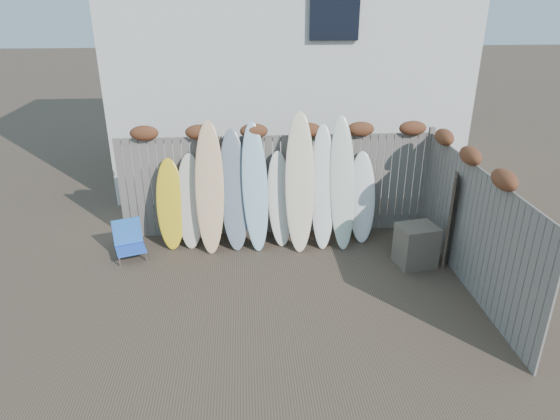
{
  "coord_description": "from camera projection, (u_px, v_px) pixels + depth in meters",
  "views": [
    {
      "loc": [
        -0.58,
        -6.68,
        4.45
      ],
      "look_at": [
        0.0,
        1.2,
        1.0
      ],
      "focal_mm": 32.0,
      "sensor_mm": 36.0,
      "label": 1
    }
  ],
  "objects": [
    {
      "name": "right_fence",
      "position": [
        473.0,
        220.0,
        7.9
      ],
      "size": [
        0.28,
        4.4,
        2.24
      ],
      "color": "slate",
      "rests_on": "ground"
    },
    {
      "name": "surfboard_2",
      "position": [
        210.0,
        188.0,
        9.11
      ],
      "size": [
        0.54,
        0.83,
        2.35
      ],
      "primitive_type": "ellipsoid",
      "rotation": [
        -0.31,
        0.0,
        -0.02
      ],
      "color": "tan",
      "rests_on": "ground"
    },
    {
      "name": "house",
      "position": [
        284.0,
        46.0,
        12.61
      ],
      "size": [
        8.5,
        5.5,
        6.33
      ],
      "color": "silver",
      "rests_on": "ground"
    },
    {
      "name": "back_fence",
      "position": [
        279.0,
        177.0,
        9.64
      ],
      "size": [
        6.05,
        0.28,
        2.24
      ],
      "color": "slate",
      "rests_on": "ground"
    },
    {
      "name": "surfboard_3",
      "position": [
        234.0,
        190.0,
        9.23
      ],
      "size": [
        0.59,
        0.81,
        2.18
      ],
      "primitive_type": "ellipsoid",
      "rotation": [
        -0.31,
        0.0,
        0.08
      ],
      "color": "slate",
      "rests_on": "ground"
    },
    {
      "name": "ground",
      "position": [
        286.0,
        298.0,
        7.92
      ],
      "size": [
        80.0,
        80.0,
        0.0
      ],
      "primitive_type": "plane",
      "color": "#493A2D"
    },
    {
      "name": "surfboard_7",
      "position": [
        323.0,
        187.0,
        9.28
      ],
      "size": [
        0.51,
        0.82,
        2.25
      ],
      "primitive_type": "ellipsoid",
      "rotation": [
        -0.31,
        0.0,
        -0.06
      ],
      "color": "white",
      "rests_on": "ground"
    },
    {
      "name": "surfboard_5",
      "position": [
        280.0,
        199.0,
        9.41
      ],
      "size": [
        0.53,
        0.67,
        1.75
      ],
      "primitive_type": "ellipsoid",
      "rotation": [
        -0.31,
        0.0,
        0.1
      ],
      "color": "silver",
      "rests_on": "ground"
    },
    {
      "name": "lattice_panel",
      "position": [
        451.0,
        213.0,
        8.92
      ],
      "size": [
        0.51,
        1.03,
        1.68
      ],
      "primitive_type": "cube",
      "rotation": [
        0.0,
        0.0,
        -0.43
      ],
      "color": "#3F2F26",
      "rests_on": "ground"
    },
    {
      "name": "surfboard_1",
      "position": [
        190.0,
        201.0,
        9.33
      ],
      "size": [
        0.52,
        0.64,
        1.73
      ],
      "primitive_type": "ellipsoid",
      "rotation": [
        -0.31,
        0.0,
        -0.03
      ],
      "color": "beige",
      "rests_on": "ground"
    },
    {
      "name": "surfboard_9",
      "position": [
        362.0,
        197.0,
        9.55
      ],
      "size": [
        0.53,
        0.64,
        1.7
      ],
      "primitive_type": "ellipsoid",
      "rotation": [
        -0.31,
        0.0,
        -0.06
      ],
      "color": "white",
      "rests_on": "ground"
    },
    {
      "name": "surfboard_8",
      "position": [
        342.0,
        183.0,
        9.26
      ],
      "size": [
        0.48,
        0.84,
        2.4
      ],
      "primitive_type": "ellipsoid",
      "rotation": [
        -0.31,
        0.0,
        0.01
      ],
      "color": "silver",
      "rests_on": "ground"
    },
    {
      "name": "surfboard_4",
      "position": [
        255.0,
        187.0,
        9.21
      ],
      "size": [
        0.56,
        0.86,
        2.31
      ],
      "primitive_type": "ellipsoid",
      "rotation": [
        -0.31,
        0.0,
        0.1
      ],
      "color": "#97BFD3",
      "rests_on": "ground"
    },
    {
      "name": "beach_chair",
      "position": [
        129.0,
        240.0,
        9.06
      ],
      "size": [
        0.66,
        0.68,
        0.68
      ],
      "color": "blue",
      "rests_on": "ground"
    },
    {
      "name": "wooden_crate",
      "position": [
        416.0,
        245.0,
        8.76
      ],
      "size": [
        0.73,
        0.65,
        0.75
      ],
      "primitive_type": "cube",
      "rotation": [
        0.0,
        0.0,
        0.19
      ],
      "color": "#6C5E51",
      "rests_on": "ground"
    },
    {
      "name": "surfboard_6",
      "position": [
        300.0,
        182.0,
        9.16
      ],
      "size": [
        0.6,
        0.9,
        2.49
      ],
      "primitive_type": "ellipsoid",
      "rotation": [
        -0.31,
        0.0,
        -0.07
      ],
      "color": "beige",
      "rests_on": "ground"
    },
    {
      "name": "surfboard_0",
      "position": [
        170.0,
        204.0,
        9.3
      ],
      "size": [
        0.55,
        0.63,
        1.66
      ],
      "primitive_type": "ellipsoid",
      "rotation": [
        -0.31,
        0.0,
        0.06
      ],
      "color": "gold",
      "rests_on": "ground"
    }
  ]
}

